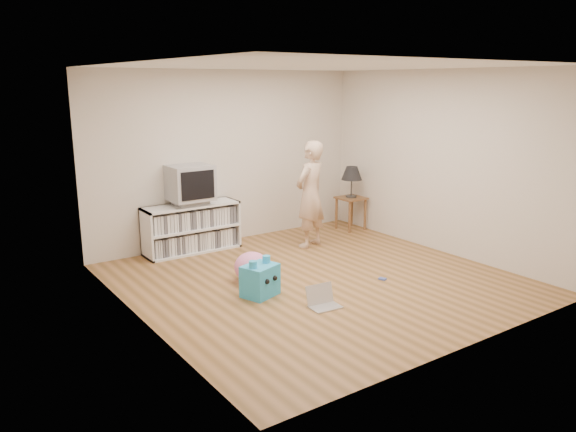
{
  "coord_description": "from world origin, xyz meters",
  "views": [
    {
      "loc": [
        -4.1,
        -5.26,
        2.42
      ],
      "look_at": [
        -0.17,
        0.4,
        0.77
      ],
      "focal_mm": 35.0,
      "sensor_mm": 36.0,
      "label": 1
    }
  ],
  "objects_px": {
    "crt_tv": "(190,183)",
    "table_lamp": "(352,174)",
    "media_unit": "(191,228)",
    "person": "(310,194)",
    "dvd_deck": "(191,202)",
    "plush_pink": "(252,267)",
    "laptop": "(322,301)",
    "plush_blue": "(260,280)",
    "side_table": "(351,205)"
  },
  "relations": [
    {
      "from": "crt_tv",
      "to": "table_lamp",
      "type": "height_order",
      "value": "crt_tv"
    },
    {
      "from": "media_unit",
      "to": "person",
      "type": "distance_m",
      "value": 1.82
    },
    {
      "from": "media_unit",
      "to": "table_lamp",
      "type": "distance_m",
      "value": 2.82
    },
    {
      "from": "crt_tv",
      "to": "dvd_deck",
      "type": "bearing_deg",
      "value": 90.0
    },
    {
      "from": "table_lamp",
      "to": "plush_pink",
      "type": "bearing_deg",
      "value": -155.34
    },
    {
      "from": "laptop",
      "to": "dvd_deck",
      "type": "bearing_deg",
      "value": 100.9
    },
    {
      "from": "crt_tv",
      "to": "laptop",
      "type": "bearing_deg",
      "value": -84.13
    },
    {
      "from": "person",
      "to": "plush_pink",
      "type": "height_order",
      "value": "person"
    },
    {
      "from": "crt_tv",
      "to": "plush_pink",
      "type": "height_order",
      "value": "crt_tv"
    },
    {
      "from": "media_unit",
      "to": "plush_blue",
      "type": "xyz_separation_m",
      "value": [
        -0.12,
        -2.08,
        -0.16
      ]
    },
    {
      "from": "dvd_deck",
      "to": "crt_tv",
      "type": "distance_m",
      "value": 0.29
    },
    {
      "from": "media_unit",
      "to": "side_table",
      "type": "bearing_deg",
      "value": -8.03
    },
    {
      "from": "table_lamp",
      "to": "plush_blue",
      "type": "height_order",
      "value": "table_lamp"
    },
    {
      "from": "side_table",
      "to": "plush_blue",
      "type": "height_order",
      "value": "side_table"
    },
    {
      "from": "person",
      "to": "plush_pink",
      "type": "distance_m",
      "value": 1.83
    },
    {
      "from": "person",
      "to": "laptop",
      "type": "height_order",
      "value": "person"
    },
    {
      "from": "side_table",
      "to": "person",
      "type": "height_order",
      "value": "person"
    },
    {
      "from": "crt_tv",
      "to": "person",
      "type": "distance_m",
      "value": 1.77
    },
    {
      "from": "dvd_deck",
      "to": "laptop",
      "type": "xyz_separation_m",
      "value": [
        0.28,
        -2.72,
        -0.67
      ]
    },
    {
      "from": "plush_pink",
      "to": "side_table",
      "type": "bearing_deg",
      "value": 24.66
    },
    {
      "from": "side_table",
      "to": "plush_pink",
      "type": "xyz_separation_m",
      "value": [
        -2.68,
        -1.23,
        -0.23
      ]
    },
    {
      "from": "side_table",
      "to": "table_lamp",
      "type": "bearing_deg",
      "value": 0.0
    },
    {
      "from": "laptop",
      "to": "side_table",
      "type": "bearing_deg",
      "value": 48.86
    },
    {
      "from": "media_unit",
      "to": "dvd_deck",
      "type": "relative_size",
      "value": 3.11
    },
    {
      "from": "side_table",
      "to": "table_lamp",
      "type": "distance_m",
      "value": 0.53
    },
    {
      "from": "person",
      "to": "plush_blue",
      "type": "bearing_deg",
      "value": 18.19
    },
    {
      "from": "media_unit",
      "to": "laptop",
      "type": "bearing_deg",
      "value": -84.17
    },
    {
      "from": "crt_tv",
      "to": "laptop",
      "type": "relative_size",
      "value": 1.67
    },
    {
      "from": "person",
      "to": "laptop",
      "type": "distance_m",
      "value": 2.45
    },
    {
      "from": "dvd_deck",
      "to": "media_unit",
      "type": "bearing_deg",
      "value": 90.0
    },
    {
      "from": "media_unit",
      "to": "plush_pink",
      "type": "relative_size",
      "value": 3.18
    },
    {
      "from": "dvd_deck",
      "to": "plush_blue",
      "type": "bearing_deg",
      "value": -93.3
    },
    {
      "from": "table_lamp",
      "to": "media_unit",
      "type": "bearing_deg",
      "value": 171.97
    },
    {
      "from": "crt_tv",
      "to": "plush_pink",
      "type": "xyz_separation_m",
      "value": [
        0.05,
        -1.6,
        -0.83
      ]
    },
    {
      "from": "table_lamp",
      "to": "person",
      "type": "xyz_separation_m",
      "value": [
        -1.16,
        -0.41,
        -0.15
      ]
    },
    {
      "from": "crt_tv",
      "to": "plush_pink",
      "type": "relative_size",
      "value": 1.36
    },
    {
      "from": "media_unit",
      "to": "dvd_deck",
      "type": "xyz_separation_m",
      "value": [
        0.0,
        -0.02,
        0.39
      ]
    },
    {
      "from": "dvd_deck",
      "to": "side_table",
      "type": "relative_size",
      "value": 0.82
    },
    {
      "from": "table_lamp",
      "to": "person",
      "type": "distance_m",
      "value": 1.24
    },
    {
      "from": "dvd_deck",
      "to": "table_lamp",
      "type": "bearing_deg",
      "value": -7.71
    },
    {
      "from": "dvd_deck",
      "to": "side_table",
      "type": "xyz_separation_m",
      "value": [
        2.73,
        -0.37,
        -0.32
      ]
    },
    {
      "from": "side_table",
      "to": "plush_pink",
      "type": "bearing_deg",
      "value": -155.34
    },
    {
      "from": "media_unit",
      "to": "crt_tv",
      "type": "height_order",
      "value": "crt_tv"
    },
    {
      "from": "dvd_deck",
      "to": "table_lamp",
      "type": "distance_m",
      "value": 2.77
    },
    {
      "from": "crt_tv",
      "to": "side_table",
      "type": "bearing_deg",
      "value": -7.64
    },
    {
      "from": "crt_tv",
      "to": "laptop",
      "type": "height_order",
      "value": "crt_tv"
    },
    {
      "from": "media_unit",
      "to": "dvd_deck",
      "type": "height_order",
      "value": "dvd_deck"
    },
    {
      "from": "laptop",
      "to": "plush_blue",
      "type": "bearing_deg",
      "value": 126.2
    },
    {
      "from": "dvd_deck",
      "to": "plush_pink",
      "type": "height_order",
      "value": "dvd_deck"
    },
    {
      "from": "dvd_deck",
      "to": "person",
      "type": "distance_m",
      "value": 1.75
    }
  ]
}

